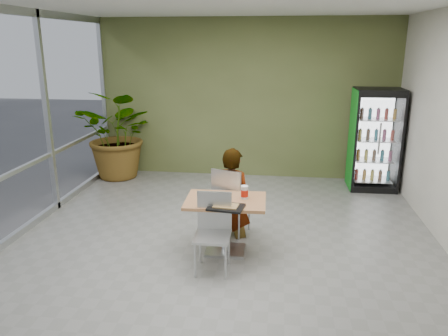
{
  "coord_description": "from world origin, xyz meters",
  "views": [
    {
      "loc": [
        0.72,
        -5.36,
        2.72
      ],
      "look_at": [
        -0.05,
        0.54,
        1.0
      ],
      "focal_mm": 35.0,
      "sensor_mm": 36.0,
      "label": 1
    }
  ],
  "objects": [
    {
      "name": "ground",
      "position": [
        0.0,
        0.0,
        0.0
      ],
      "size": [
        7.0,
        7.0,
        0.0
      ],
      "primitive_type": "plane",
      "color": "gray",
      "rests_on": "ground"
    },
    {
      "name": "room_envelope",
      "position": [
        0.0,
        0.0,
        1.6
      ],
      "size": [
        6.0,
        7.0,
        3.2
      ],
      "primitive_type": null,
      "color": "#B9B4A7",
      "rests_on": "ground"
    },
    {
      "name": "storefront_frame",
      "position": [
        -3.0,
        0.0,
        1.6
      ],
      "size": [
        0.1,
        7.0,
        3.2
      ],
      "primitive_type": null,
      "color": "#B3B6B8",
      "rests_on": "ground"
    },
    {
      "name": "dining_table",
      "position": [
        0.05,
        -0.06,
        0.54
      ],
      "size": [
        1.06,
        0.76,
        0.75
      ],
      "rotation": [
        0.0,
        0.0,
        0.03
      ],
      "color": "#A36F46",
      "rests_on": "ground"
    },
    {
      "name": "chair_far",
      "position": [
        0.03,
        0.47,
        0.6
      ],
      "size": [
        0.57,
        0.57,
        1.02
      ],
      "rotation": [
        0.0,
        0.0,
        2.83
      ],
      "color": "#B3B6B8",
      "rests_on": "ground"
    },
    {
      "name": "chair_near",
      "position": [
        -0.05,
        -0.49,
        0.57
      ],
      "size": [
        0.43,
        0.44,
        0.97
      ],
      "rotation": [
        0.0,
        0.0,
        0.02
      ],
      "color": "#B3B6B8",
      "rests_on": "ground"
    },
    {
      "name": "seated_woman",
      "position": [
        0.07,
        0.52,
        0.5
      ],
      "size": [
        0.68,
        0.54,
        1.6
      ],
      "primitive_type": "imported",
      "rotation": [
        0.0,
        0.0,
        2.83
      ],
      "color": "black",
      "rests_on": "ground"
    },
    {
      "name": "pizza_plate",
      "position": [
        -0.01,
        0.02,
        0.77
      ],
      "size": [
        0.34,
        0.33,
        0.03
      ],
      "color": "silver",
      "rests_on": "dining_table"
    },
    {
      "name": "soda_cup",
      "position": [
        0.29,
        -0.0,
        0.84
      ],
      "size": [
        0.1,
        0.1,
        0.18
      ],
      "color": "silver",
      "rests_on": "dining_table"
    },
    {
      "name": "napkin_stack",
      "position": [
        -0.18,
        -0.28,
        0.76
      ],
      "size": [
        0.18,
        0.18,
        0.02
      ],
      "primitive_type": "cube",
      "rotation": [
        0.0,
        0.0,
        -0.15
      ],
      "color": "silver",
      "rests_on": "dining_table"
    },
    {
      "name": "cafeteria_tray",
      "position": [
        0.09,
        -0.37,
        0.76
      ],
      "size": [
        0.47,
        0.37,
        0.02
      ],
      "primitive_type": "cube",
      "rotation": [
        0.0,
        0.0,
        -0.13
      ],
      "color": "black",
      "rests_on": "dining_table"
    },
    {
      "name": "beverage_fridge",
      "position": [
        2.49,
        2.95,
        0.95
      ],
      "size": [
        0.88,
        0.68,
        1.91
      ],
      "rotation": [
        0.0,
        0.0,
        0.02
      ],
      "color": "black",
      "rests_on": "ground"
    },
    {
      "name": "potted_plant",
      "position": [
        -2.52,
        3.02,
        0.91
      ],
      "size": [
        1.94,
        1.78,
        1.82
      ],
      "primitive_type": "imported",
      "rotation": [
        0.0,
        0.0,
        -0.25
      ],
      "color": "#2D6C2B",
      "rests_on": "ground"
    }
  ]
}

